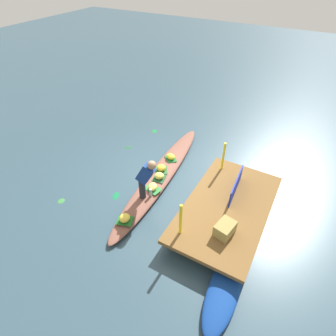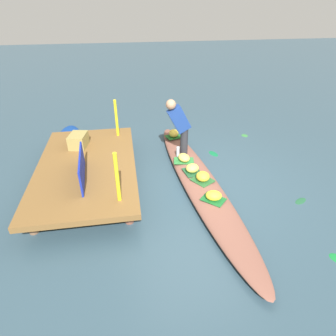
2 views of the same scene
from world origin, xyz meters
name	(u,v)px [view 1 (image 1 of 2)]	position (x,y,z in m)	size (l,w,h in m)	color
canal_water	(161,178)	(0.00, 0.00, 0.00)	(40.00, 40.00, 0.00)	#2F4855
dock_platform	(227,207)	(0.48, 2.06, 0.34)	(3.20, 1.80, 0.39)	brown
vendor_boat	(161,175)	(0.00, 0.00, 0.09)	(5.07, 0.65, 0.18)	brown
moored_boat	(224,290)	(2.24, 2.67, 0.09)	(1.84, 0.57, 0.19)	navy
leaf_mat_0	(153,189)	(0.66, 0.16, 0.19)	(0.41, 0.29, 0.01)	#2D7838
banana_bunch_0	(153,187)	(0.66, 0.16, 0.26)	(0.29, 0.22, 0.15)	#EDD355
leaf_mat_1	(171,159)	(-0.68, -0.06, 0.19)	(0.37, 0.27, 0.01)	#19622A
banana_bunch_1	(171,157)	(-0.68, -0.06, 0.26)	(0.27, 0.21, 0.16)	yellow
leaf_mat_2	(159,178)	(0.22, 0.09, 0.19)	(0.35, 0.30, 0.01)	#1E4F2C
banana_bunch_2	(159,176)	(0.22, 0.09, 0.27)	(0.25, 0.23, 0.16)	#E9D853
leaf_mat_3	(125,220)	(1.85, 0.15, 0.19)	(0.36, 0.30, 0.01)	#1D5F22
banana_bunch_3	(125,218)	(1.85, 0.15, 0.27)	(0.26, 0.23, 0.18)	yellow
leaf_mat_4	(161,170)	(-0.10, -0.03, 0.19)	(0.36, 0.32, 0.01)	#275D2D
banana_bunch_4	(161,168)	(-0.10, -0.03, 0.27)	(0.26, 0.25, 0.17)	yellow
vendor_person	(146,177)	(1.00, 0.20, 0.87)	(0.22, 0.52, 1.20)	#28282D
water_bottle	(151,192)	(0.89, 0.24, 0.29)	(0.06, 0.06, 0.22)	silver
market_banner	(236,186)	(-0.02, 2.06, 0.62)	(1.10, 0.03, 0.45)	#16279B
railing_post_west	(223,156)	(-0.72, 1.46, 0.80)	(0.06, 0.06, 0.82)	yellow
railing_post_east	(181,219)	(1.68, 1.46, 0.80)	(0.06, 0.06, 0.82)	yellow
produce_crate	(225,229)	(1.24, 2.26, 0.53)	(0.44, 0.32, 0.28)	#988647
drifting_plant_0	(116,196)	(1.19, -0.65, 0.00)	(0.29, 0.16, 0.01)	#12693B
drifting_plant_1	(61,201)	(2.01, -1.74, 0.00)	(0.17, 0.18, 0.01)	#347B3A
drifting_plant_2	(154,131)	(-2.00, -1.43, 0.00)	(0.21, 0.16, 0.01)	#147530
drifting_plant_3	(128,148)	(-0.74, -1.65, 0.00)	(0.27, 0.12, 0.01)	#1F5433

